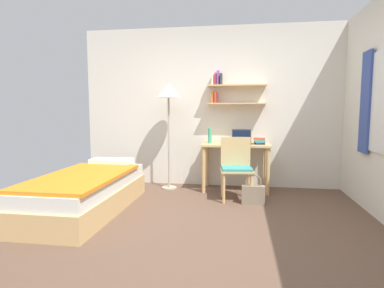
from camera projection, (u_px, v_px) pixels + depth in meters
The scene contains 10 objects.
ground_plane at pixel (198, 229), 3.38m from camera, with size 5.28×5.28×0.00m, color brown.
wall_back at pixel (215, 107), 5.22m from camera, with size 4.40×0.27×2.60m.
bed at pixel (87, 192), 3.95m from camera, with size 0.88×2.00×0.54m.
desk at pixel (236, 152), 4.93m from camera, with size 1.05×0.56×0.74m.
desk_chair at pixel (236, 165), 4.44m from camera, with size 0.49×0.43×0.87m.
standing_lamp at pixel (169, 97), 4.95m from camera, with size 0.39×0.39×1.67m.
laptop at pixel (241, 140), 4.93m from camera, with size 0.31×0.23×0.22m.
water_bottle at pixel (210, 136), 4.97m from camera, with size 0.06×0.06×0.23m, color #42A87F.
book_stack at pixel (260, 141), 4.84m from camera, with size 0.19×0.25×0.09m.
handbag at pixel (253, 194), 4.25m from camera, with size 0.31×0.11×0.41m.
Camera 1 is at (0.44, -3.23, 1.26)m, focal length 29.67 mm.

